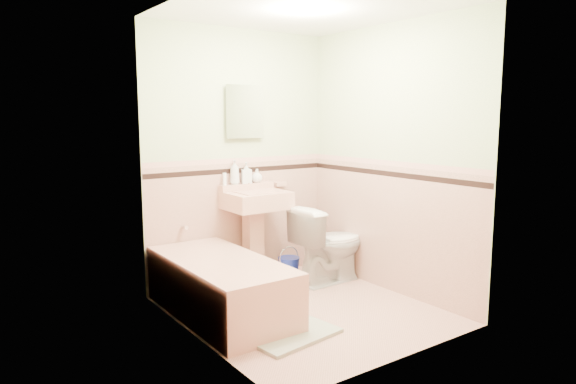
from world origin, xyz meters
TOP-DOWN VIEW (x-y plane):
  - floor at (0.00, 0.00)m, footprint 2.20×2.20m
  - ceiling at (0.00, 0.00)m, footprint 2.20×2.20m
  - wall_back at (0.00, 1.10)m, footprint 2.50×0.00m
  - wall_front at (0.00, -1.10)m, footprint 2.50×0.00m
  - wall_left at (-1.00, 0.00)m, footprint 0.00×2.50m
  - wall_right at (1.00, 0.00)m, footprint 0.00×2.50m
  - wainscot_back at (0.00, 1.09)m, footprint 2.00×0.00m
  - wainscot_front at (0.00, -1.09)m, footprint 2.00×0.00m
  - wainscot_left at (-0.99, 0.00)m, footprint 0.00×2.20m
  - wainscot_right at (0.99, 0.00)m, footprint 0.00×2.20m
  - accent_back at (0.00, 1.08)m, footprint 2.00×0.00m
  - accent_front at (0.00, -1.08)m, footprint 2.00×0.00m
  - accent_left at (-0.98, 0.00)m, footprint 0.00×2.20m
  - accent_right at (0.98, 0.00)m, footprint 0.00×2.20m
  - cap_back at (0.00, 1.08)m, footprint 2.00×0.00m
  - cap_front at (0.00, -1.08)m, footprint 2.00×0.00m
  - cap_left at (-0.98, 0.00)m, footprint 0.00×2.20m
  - cap_right at (0.98, 0.00)m, footprint 0.00×2.20m
  - bathtub at (-0.63, 0.33)m, footprint 0.70×1.50m
  - tub_faucet at (-0.63, 1.05)m, footprint 0.04×0.12m
  - sink at (0.05, 0.86)m, footprint 0.59×0.48m
  - sink_faucet at (0.05, 1.00)m, footprint 0.02×0.02m
  - medicine_cabinet at (0.05, 1.07)m, footprint 0.39×0.04m
  - soap_dish at (0.47, 1.06)m, footprint 0.13×0.07m
  - soap_bottle_left at (-0.08, 1.04)m, footprint 0.11×0.11m
  - soap_bottle_mid at (0.05, 1.04)m, footprint 0.12×0.12m
  - soap_bottle_right at (0.17, 1.04)m, footprint 0.12×0.12m
  - tube at (-0.20, 1.04)m, footprint 0.05×0.05m
  - toilet at (0.68, 0.49)m, footprint 0.78×0.46m
  - bucket at (0.41, 0.81)m, footprint 0.27×0.27m
  - bath_mat at (-0.40, -0.36)m, footprint 0.74×0.55m
  - shoe at (-0.47, -0.27)m, footprint 0.18×0.13m

SIDE VIEW (x-z plane):
  - floor at x=0.00m, z-range 0.00..0.00m
  - bath_mat at x=-0.40m, z-range 0.00..0.03m
  - shoe at x=-0.47m, z-range 0.03..0.09m
  - bucket at x=0.41m, z-range 0.00..0.22m
  - bathtub at x=-0.63m, z-range 0.00..0.45m
  - toilet at x=0.68m, z-range 0.00..0.78m
  - sink at x=0.05m, z-range 0.00..0.93m
  - wainscot_back at x=0.00m, z-range -0.40..1.60m
  - wainscot_front at x=0.00m, z-range -0.40..1.60m
  - wainscot_left at x=-0.99m, z-range -0.50..1.70m
  - wainscot_right at x=0.99m, z-range -0.50..1.70m
  - tub_faucet at x=-0.63m, z-range 0.61..0.65m
  - sink_faucet at x=0.05m, z-range 0.90..1.00m
  - soap_dish at x=0.47m, z-range 0.93..0.97m
  - tube at x=-0.20m, z-range 0.99..1.11m
  - soap_bottle_right at x=0.17m, z-range 0.99..1.13m
  - soap_bottle_mid at x=0.05m, z-range 0.99..1.20m
  - soap_bottle_left at x=-0.08m, z-range 0.99..1.23m
  - accent_left at x=-0.98m, z-range 0.02..2.22m
  - accent_right at x=0.98m, z-range 0.02..2.22m
  - accent_back at x=0.00m, z-range 0.12..2.12m
  - accent_front at x=0.00m, z-range 0.12..2.12m
  - cap_back at x=0.00m, z-range 0.22..2.22m
  - cap_front at x=0.00m, z-range 0.22..2.22m
  - cap_left at x=-0.98m, z-range 0.12..2.32m
  - cap_right at x=0.98m, z-range 0.12..2.32m
  - wall_back at x=0.00m, z-range 0.00..2.50m
  - wall_front at x=0.00m, z-range 0.00..2.50m
  - wall_left at x=-1.00m, z-range 0.00..2.50m
  - wall_right at x=1.00m, z-range 0.00..2.50m
  - medicine_cabinet at x=0.05m, z-range 1.46..1.94m
  - ceiling at x=0.00m, z-range 2.50..2.50m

